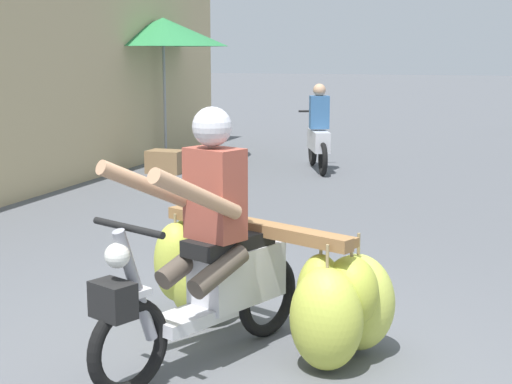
{
  "coord_description": "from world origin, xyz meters",
  "views": [
    {
      "loc": [
        1.4,
        -3.96,
        1.9
      ],
      "look_at": [
        -0.3,
        1.18,
        0.9
      ],
      "focal_mm": 53.46,
      "sensor_mm": 36.0,
      "label": 1
    }
  ],
  "objects_px": {
    "motorbike_distant_ahead_left": "(318,136)",
    "produce_crate": "(166,162)",
    "market_umbrella_near_shop": "(163,32)",
    "motorbike_main_loaded": "(253,276)"
  },
  "relations": [
    {
      "from": "motorbike_main_loaded",
      "to": "motorbike_distant_ahead_left",
      "type": "relative_size",
      "value": 1.34
    },
    {
      "from": "motorbike_distant_ahead_left",
      "to": "produce_crate",
      "type": "height_order",
      "value": "motorbike_distant_ahead_left"
    },
    {
      "from": "produce_crate",
      "to": "market_umbrella_near_shop",
      "type": "bearing_deg",
      "value": 115.1
    },
    {
      "from": "motorbike_main_loaded",
      "to": "produce_crate",
      "type": "bearing_deg",
      "value": 119.45
    },
    {
      "from": "motorbike_distant_ahead_left",
      "to": "market_umbrella_near_shop",
      "type": "relative_size",
      "value": 0.62
    },
    {
      "from": "motorbike_main_loaded",
      "to": "produce_crate",
      "type": "distance_m",
      "value": 7.33
    },
    {
      "from": "motorbike_main_loaded",
      "to": "market_umbrella_near_shop",
      "type": "relative_size",
      "value": 0.83
    },
    {
      "from": "motorbike_distant_ahead_left",
      "to": "produce_crate",
      "type": "distance_m",
      "value": 2.47
    },
    {
      "from": "motorbike_distant_ahead_left",
      "to": "market_umbrella_near_shop",
      "type": "height_order",
      "value": "market_umbrella_near_shop"
    },
    {
      "from": "motorbike_distant_ahead_left",
      "to": "market_umbrella_near_shop",
      "type": "bearing_deg",
      "value": 172.84
    }
  ]
}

